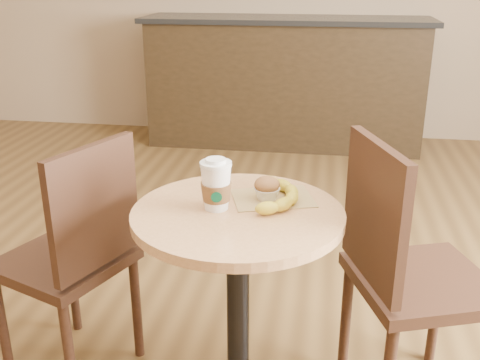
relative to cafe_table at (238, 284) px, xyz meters
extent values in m
cylinder|color=black|center=(0.00, 0.00, -0.13)|extent=(0.07, 0.07, 0.72)
cylinder|color=tan|center=(0.00, 0.00, 0.23)|extent=(0.62, 0.62, 0.03)
cube|color=#341E12|center=(-0.65, 0.15, -0.06)|extent=(0.51, 0.51, 0.04)
cylinder|color=#341E12|center=(-0.74, 0.37, -0.28)|extent=(0.04, 0.04, 0.44)
cylinder|color=#341E12|center=(-0.86, 0.06, -0.28)|extent=(0.04, 0.04, 0.44)
cylinder|color=#341E12|center=(-0.43, 0.25, -0.28)|extent=(0.04, 0.04, 0.44)
cylinder|color=#341E12|center=(-0.55, -0.07, -0.28)|extent=(0.04, 0.04, 0.44)
cube|color=#341E12|center=(-0.48, 0.09, 0.19)|extent=(0.17, 0.36, 0.41)
cube|color=#341E12|center=(0.57, 0.16, -0.04)|extent=(0.53, 0.53, 0.04)
cylinder|color=#341E12|center=(0.68, 0.39, -0.27)|extent=(0.04, 0.04, 0.47)
cylinder|color=#341E12|center=(0.35, 0.27, -0.27)|extent=(0.04, 0.04, 0.47)
cube|color=#341E12|center=(0.40, 0.10, 0.22)|extent=(0.16, 0.38, 0.43)
cube|color=black|center=(-0.12, 3.15, 0.00)|extent=(2.20, 0.60, 1.00)
cube|color=black|center=(-0.12, 3.15, 0.52)|extent=(2.30, 0.65, 0.04)
cube|color=#A2844E|center=(0.09, 0.11, 0.25)|extent=(0.28, 0.24, 0.00)
cylinder|color=white|center=(-0.06, 0.01, 0.39)|extent=(0.09, 0.09, 0.01)
cylinder|color=white|center=(-0.06, 0.01, 0.40)|extent=(0.06, 0.06, 0.01)
cylinder|color=#064528|center=(-0.05, -0.04, 0.30)|extent=(0.03, 0.01, 0.03)
ellipsoid|color=brown|center=(0.07, 0.09, 0.30)|extent=(0.08, 0.08, 0.05)
ellipsoid|color=beige|center=(0.07, 0.09, 0.31)|extent=(0.03, 0.03, 0.02)
camera|label=1|loc=(0.24, -1.48, 0.91)|focal=42.00mm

